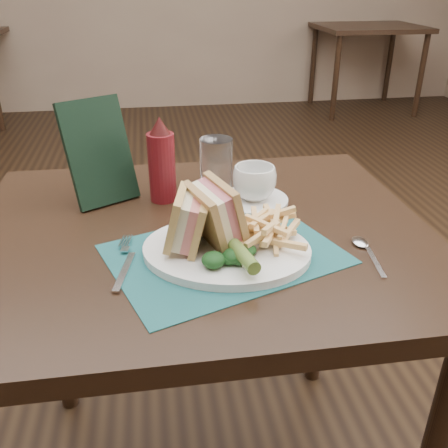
% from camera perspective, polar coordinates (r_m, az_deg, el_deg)
% --- Properties ---
extents(floor, '(7.00, 7.00, 0.00)m').
position_cam_1_polar(floor, '(1.83, -3.92, -14.14)').
color(floor, black).
rests_on(floor, ground).
extents(wall_back, '(6.00, 0.00, 6.00)m').
position_cam_1_polar(wall_back, '(5.02, -7.64, 13.14)').
color(wall_back, gray).
rests_on(wall_back, ground).
extents(table_main, '(0.90, 0.75, 0.75)m').
position_cam_1_polar(table_main, '(1.21, -2.26, -16.37)').
color(table_main, black).
rests_on(table_main, ground).
extents(table_bg_right, '(0.90, 0.75, 0.75)m').
position_cam_1_polar(table_bg_right, '(4.98, 15.77, 16.71)').
color(table_bg_right, black).
rests_on(table_bg_right, ground).
extents(placemat, '(0.47, 0.40, 0.00)m').
position_cam_1_polar(placemat, '(0.90, 0.07, -3.46)').
color(placemat, '#1A5153').
rests_on(placemat, table_main).
extents(plate, '(0.35, 0.31, 0.01)m').
position_cam_1_polar(plate, '(0.89, 0.29, -3.02)').
color(plate, white).
rests_on(plate, placemat).
extents(sandwich_half_a, '(0.10, 0.12, 0.10)m').
position_cam_1_polar(sandwich_half_a, '(0.87, -5.54, 0.47)').
color(sandwich_half_a, '#DAB26A').
rests_on(sandwich_half_a, plate).
extents(sandwich_half_b, '(0.11, 0.14, 0.12)m').
position_cam_1_polar(sandwich_half_b, '(0.87, -2.12, 0.96)').
color(sandwich_half_b, tan).
rests_on(sandwich_half_b, plate).
extents(kale_garnish, '(0.11, 0.08, 0.03)m').
position_cam_1_polar(kale_garnish, '(0.84, 0.86, -3.44)').
color(kale_garnish, '#133616').
rests_on(kale_garnish, plate).
extents(pickle_spear, '(0.05, 0.12, 0.03)m').
position_cam_1_polar(pickle_spear, '(0.83, 1.84, -3.19)').
color(pickle_spear, '#53732C').
rests_on(pickle_spear, plate).
extents(fries_pile, '(0.18, 0.20, 0.05)m').
position_cam_1_polar(fries_pile, '(0.90, 4.98, -0.45)').
color(fries_pile, '#EDC076').
rests_on(fries_pile, plate).
extents(fork, '(0.07, 0.17, 0.01)m').
position_cam_1_polar(fork, '(0.88, -11.30, -4.06)').
color(fork, silver).
rests_on(fork, placemat).
extents(spoon, '(0.05, 0.15, 0.01)m').
position_cam_1_polar(spoon, '(0.93, 16.33, -3.27)').
color(spoon, silver).
rests_on(spoon, table_main).
extents(saucer, '(0.17, 0.17, 0.01)m').
position_cam_1_polar(saucer, '(1.09, 3.42, 2.70)').
color(saucer, white).
rests_on(saucer, table_main).
extents(coffee_cup, '(0.13, 0.13, 0.07)m').
position_cam_1_polar(coffee_cup, '(1.08, 3.48, 4.74)').
color(coffee_cup, white).
rests_on(coffee_cup, saucer).
extents(drinking_glass, '(0.08, 0.08, 0.13)m').
position_cam_1_polar(drinking_glass, '(1.11, -0.89, 6.50)').
color(drinking_glass, white).
rests_on(drinking_glass, table_main).
extents(ketchup_bottle, '(0.07, 0.07, 0.19)m').
position_cam_1_polar(ketchup_bottle, '(1.08, -7.15, 7.30)').
color(ketchup_bottle, '#5E1015').
rests_on(ketchup_bottle, table_main).
extents(check_presenter, '(0.16, 0.14, 0.22)m').
position_cam_1_polar(check_presenter, '(1.10, -14.13, 7.96)').
color(check_presenter, black).
rests_on(check_presenter, table_main).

